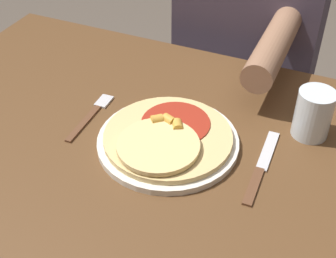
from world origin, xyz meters
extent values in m
cube|color=brown|center=(0.00, 0.00, 0.75)|extent=(1.17, 0.86, 0.03)
cylinder|color=brown|center=(-0.52, 0.37, 0.37)|extent=(0.06, 0.06, 0.73)
cylinder|color=silver|center=(0.04, 0.05, 0.77)|extent=(0.29, 0.29, 0.01)
cylinder|color=#DBBC7A|center=(0.04, 0.05, 0.78)|extent=(0.26, 0.26, 0.01)
cylinder|color=#9E2819|center=(0.04, 0.09, 0.79)|extent=(0.14, 0.14, 0.00)
cylinder|color=#E8C881|center=(0.04, 0.00, 0.79)|extent=(0.16, 0.16, 0.01)
cylinder|color=gold|center=(0.03, 0.08, 0.80)|extent=(0.03, 0.03, 0.02)
cylinder|color=gold|center=(0.01, 0.07, 0.80)|extent=(0.03, 0.03, 0.02)
cylinder|color=gold|center=(0.06, 0.07, 0.80)|extent=(0.03, 0.03, 0.02)
cube|color=brown|center=(-0.15, 0.03, 0.76)|extent=(0.02, 0.13, 0.00)
cube|color=silver|center=(-0.15, 0.12, 0.76)|extent=(0.03, 0.05, 0.00)
cube|color=brown|center=(0.24, 0.00, 0.76)|extent=(0.02, 0.10, 0.00)
cube|color=silver|center=(0.24, 0.11, 0.76)|extent=(0.03, 0.12, 0.00)
cylinder|color=silver|center=(0.30, 0.20, 0.81)|extent=(0.08, 0.08, 0.10)
cylinder|color=#2D2D38|center=(-0.04, 0.62, 0.23)|extent=(0.11, 0.11, 0.47)
cylinder|color=#2D2D38|center=(0.14, 0.62, 0.23)|extent=(0.11, 0.11, 0.47)
cube|color=#4C4256|center=(0.05, 0.62, 0.73)|extent=(0.40, 0.22, 0.53)
cylinder|color=#8E664C|center=(0.17, 0.36, 0.85)|extent=(0.07, 0.30, 0.07)
camera|label=1|loc=(0.33, -0.61, 1.39)|focal=50.00mm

